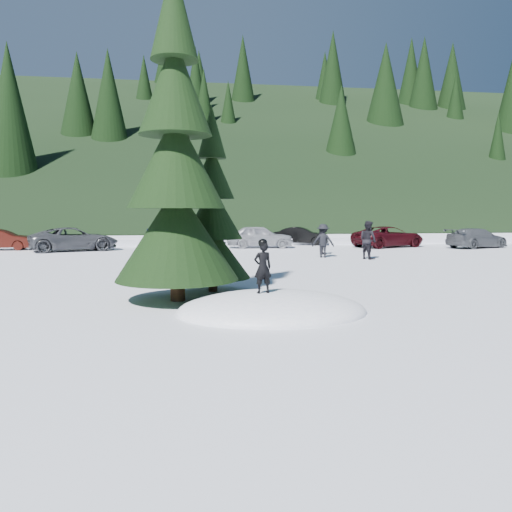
{
  "coord_description": "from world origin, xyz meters",
  "views": [
    {
      "loc": [
        -1.99,
        -11.31,
        2.36
      ],
      "look_at": [
        -0.04,
        2.38,
        1.1
      ],
      "focal_mm": 35.0,
      "sensor_mm": 36.0,
      "label": 1
    }
  ],
  "objects": [
    {
      "name": "adult_1",
      "position": [
        5.34,
        14.73,
        0.82
      ],
      "size": [
        0.54,
        1.01,
        1.65
      ],
      "primitive_type": "imported",
      "rotation": [
        0.0,
        0.0,
        1.71
      ],
      "color": "black",
      "rests_on": "ground"
    },
    {
      "name": "spruce_tall",
      "position": [
        -2.2,
        1.8,
        3.32
      ],
      "size": [
        3.2,
        3.2,
        8.6
      ],
      "color": "#321E10",
      "rests_on": "ground"
    },
    {
      "name": "snow_mound",
      "position": [
        0.0,
        0.0,
        0.0
      ],
      "size": [
        4.48,
        3.52,
        0.96
      ],
      "primitive_type": "ellipsoid",
      "color": "white",
      "rests_on": "ground"
    },
    {
      "name": "car_2",
      "position": [
        -8.46,
        19.13,
        0.69
      ],
      "size": [
        5.47,
        3.85,
        1.39
      ],
      "primitive_type": "imported",
      "rotation": [
        0.0,
        0.0,
        1.91
      ],
      "color": "#44464B",
      "rests_on": "ground"
    },
    {
      "name": "car_7",
      "position": [
        16.32,
        17.95,
        0.63
      ],
      "size": [
        4.65,
        3.06,
        1.25
      ],
      "primitive_type": "imported",
      "rotation": [
        0.0,
        0.0,
        1.9
      ],
      "color": "#4F5257",
      "rests_on": "ground"
    },
    {
      "name": "car_6",
      "position": [
        11.04,
        19.39,
        0.67
      ],
      "size": [
        5.32,
        3.75,
        1.35
      ],
      "primitive_type": "imported",
      "rotation": [
        0.0,
        0.0,
        1.92
      ],
      "color": "#34090E",
      "rests_on": "ground"
    },
    {
      "name": "car_4",
      "position": [
        2.72,
        20.01,
        0.72
      ],
      "size": [
        4.35,
        2.07,
        1.44
      ],
      "primitive_type": "imported",
      "rotation": [
        0.0,
        0.0,
        1.48
      ],
      "color": "#9D9FA6",
      "rests_on": "ground"
    },
    {
      "name": "car_5",
      "position": [
        5.93,
        22.32,
        0.61
      ],
      "size": [
        3.95,
        2.44,
        1.23
      ],
      "primitive_type": "imported",
      "rotation": [
        0.0,
        0.0,
        1.24
      ],
      "color": "black",
      "rests_on": "ground"
    },
    {
      "name": "adult_0",
      "position": [
        6.84,
        11.92,
        0.93
      ],
      "size": [
        1.01,
        1.11,
        1.87
      ],
      "primitive_type": "imported",
      "rotation": [
        0.0,
        0.0,
        1.97
      ],
      "color": "black",
      "rests_on": "ground"
    },
    {
      "name": "child_skier",
      "position": [
        -0.24,
        -0.14,
        1.07
      ],
      "size": [
        0.48,
        0.37,
        1.17
      ],
      "primitive_type": "imported",
      "rotation": [
        0.0,
        0.0,
        3.36
      ],
      "color": "black",
      "rests_on": "snow_mound"
    },
    {
      "name": "car_3",
      "position": [
        -1.84,
        19.02,
        0.67
      ],
      "size": [
        4.79,
        2.29,
        1.35
      ],
      "primitive_type": "imported",
      "rotation": [
        0.0,
        0.0,
        1.48
      ],
      "color": "black",
      "rests_on": "ground"
    },
    {
      "name": "spruce_short",
      "position": [
        -1.2,
        3.2,
        2.1
      ],
      "size": [
        2.2,
        2.2,
        5.37
      ],
      "color": "#321E10",
      "rests_on": "ground"
    },
    {
      "name": "ground",
      "position": [
        0.0,
        0.0,
        0.0
      ],
      "size": [
        200.0,
        200.0,
        0.0
      ],
      "primitive_type": "plane",
      "color": "white",
      "rests_on": "ground"
    },
    {
      "name": "car_1",
      "position": [
        -12.92,
        20.35,
        0.62
      ],
      "size": [
        3.84,
        1.55,
        1.24
      ],
      "primitive_type": "imported",
      "rotation": [
        0.0,
        0.0,
        1.63
      ],
      "color": "#370F0A",
      "rests_on": "ground"
    },
    {
      "name": "adult_2",
      "position": [
        4.9,
        13.05,
        0.85
      ],
      "size": [
        1.23,
        0.92,
        1.69
      ],
      "primitive_type": "imported",
      "rotation": [
        0.0,
        0.0,
        2.84
      ],
      "color": "black",
      "rests_on": "ground"
    },
    {
      "name": "forest_hillside",
      "position": [
        0.0,
        54.0,
        12.5
      ],
      "size": [
        200.0,
        60.0,
        25.0
      ],
      "primitive_type": null,
      "color": "black",
      "rests_on": "ground"
    }
  ]
}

